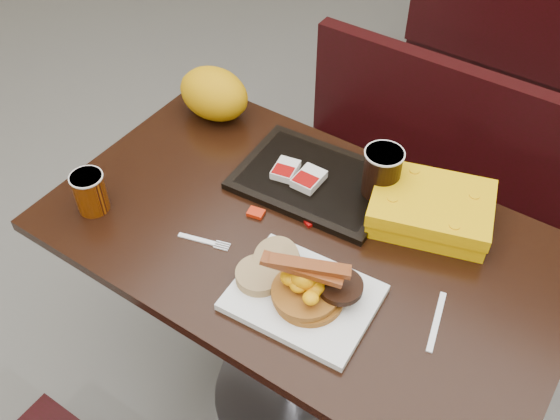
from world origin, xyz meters
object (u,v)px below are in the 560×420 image
Objects in this scene: platter at (303,297)px; tray at (315,180)px; coffee_cup_near at (90,193)px; hashbrown_sleeve_left at (286,170)px; coffee_cup_far at (382,172)px; clamshell at (431,209)px; bench_far_s at (531,32)px; fork at (197,239)px; bench_near_n at (413,186)px; knife at (436,321)px; pancake_stack at (309,294)px; paper_bag at (214,94)px; hashbrown_sleeve_right at (309,179)px; table_near at (301,328)px.

platter is 0.36m from tray.
hashbrown_sleeve_left is at bearing 47.18° from coffee_cup_near.
platter is 0.37m from coffee_cup_far.
clamshell is (0.29, 0.04, 0.03)m from tray.
hashbrown_sleeve_left is 0.27× the size of clamshell.
fork is (-0.20, -2.05, 0.39)m from bench_far_s.
fork reaches higher than bench_near_n.
pancake_stack is at bearing -79.29° from knife.
clamshell reaches higher than tray.
paper_bag is (-0.45, -0.45, 0.46)m from bench_near_n.
clamshell is at bearing 67.93° from platter.
hashbrown_sleeve_left is 0.91× the size of hashbrown_sleeve_right.
hashbrown_sleeve_right reaches higher than fork.
pancake_stack is at bearing -55.15° from table_near.
pancake_stack is at bearing -86.97° from bench_far_s.
table_near reaches higher than bench_far_s.
hashbrown_sleeve_left is (0.05, 0.29, 0.03)m from fork.
coffee_cup_near is 0.28m from fork.
table_near is 5.91× the size of paper_bag.
fork is at bearing -93.07° from knife.
bench_far_s is at bearing 68.82° from fork.
hashbrown_sleeve_right is at bearing 122.28° from pancake_stack.
fork is 0.56m from knife.
hashbrown_sleeve_right is at bearing -106.41° from tray.
pancake_stack is 0.31m from fork.
knife is 1.90× the size of hashbrown_sleeve_right.
bench_near_n is (0.00, 0.70, -0.02)m from table_near.
bench_far_s is (0.00, 1.90, -0.02)m from table_near.
bench_near_n is 1.11m from coffee_cup_near.
bench_near_n is 8.20× the size of coffee_cup_far.
hashbrown_sleeve_right is 0.18m from coffee_cup_far.
hashbrown_sleeve_left is (0.32, 0.35, -0.02)m from coffee_cup_near.
coffee_cup_near is 1.27× the size of hashbrown_sleeve_right.
hashbrown_sleeve_right is at bearing -8.62° from hashbrown_sleeve_left.
coffee_cup_far is (-0.27, 0.26, 0.08)m from knife.
pancake_stack is at bearing -35.63° from paper_bag.
knife is at bearing -31.84° from hashbrown_sleeve_left.
bench_far_s is 4.92× the size of paper_bag.
coffee_cup_far is (0.08, 0.21, 0.45)m from table_near.
hashbrown_sleeve_left is at bearing 130.83° from pancake_stack.
coffee_cup_near is 0.85× the size of coffee_cup_far.
fork is 0.46× the size of clamshell.
bench_near_n is 12.30× the size of hashbrown_sleeve_right.
coffee_cup_near is (-0.47, -0.91, 0.44)m from bench_near_n.
hashbrown_sleeve_left reaches higher than table_near.
hashbrown_sleeve_left is 0.24m from coffee_cup_far.
bench_near_n is 8.00× the size of fork.
fork is (-0.20, -0.15, 0.38)m from table_near.
hashbrown_sleeve_left is (-0.50, 0.19, 0.03)m from knife.
coffee_cup_far is (0.23, 0.07, 0.05)m from hashbrown_sleeve_left.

